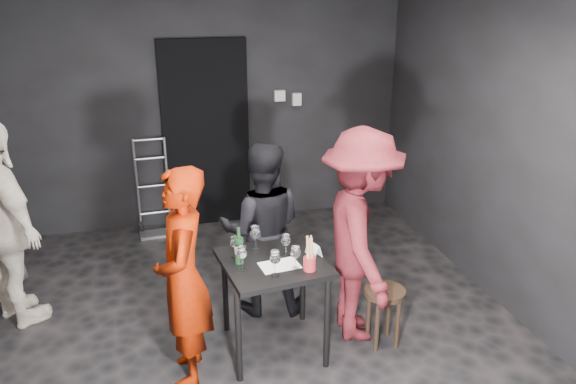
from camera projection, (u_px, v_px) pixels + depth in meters
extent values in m
cube|color=black|center=(248.00, 340.00, 4.43)|extent=(4.50, 5.00, 0.02)
cube|color=black|center=(204.00, 107.00, 6.22)|extent=(4.50, 0.04, 2.70)
cube|color=black|center=(521.00, 156.00, 4.47)|extent=(0.04, 5.00, 2.70)
cube|color=black|center=(206.00, 135.00, 6.27)|extent=(0.95, 0.10, 2.10)
cube|color=#B7B7B2|center=(280.00, 96.00, 6.34)|extent=(0.12, 0.06, 0.12)
cube|color=#B7B7B2|center=(297.00, 99.00, 6.40)|extent=(0.10, 0.06, 0.14)
cylinder|color=#B2B2B7|center=(137.00, 187.00, 6.14)|extent=(0.03, 0.03, 1.09)
cylinder|color=#B2B2B7|center=(168.00, 185.00, 6.22)|extent=(0.03, 0.03, 1.09)
cube|color=#B2B2B7|center=(157.00, 234.00, 6.27)|extent=(0.36, 0.20, 0.03)
cylinder|color=black|center=(141.00, 225.00, 6.33)|extent=(0.04, 0.16, 0.16)
cylinder|color=black|center=(171.00, 222.00, 6.41)|extent=(0.04, 0.16, 0.16)
cube|color=black|center=(273.00, 263.00, 4.10)|extent=(0.72, 0.72, 0.04)
cylinder|color=black|center=(239.00, 338.00, 3.86)|extent=(0.04, 0.04, 0.71)
cylinder|color=black|center=(327.00, 325.00, 4.01)|extent=(0.04, 0.04, 0.71)
cylinder|color=black|center=(225.00, 291.00, 4.44)|extent=(0.04, 0.04, 0.71)
cylinder|color=black|center=(303.00, 281.00, 4.59)|extent=(0.04, 0.04, 0.71)
cylinder|color=black|center=(385.00, 292.00, 4.25)|extent=(0.31, 0.31, 0.04)
cylinder|color=black|center=(389.00, 312.00, 4.43)|extent=(0.04, 0.04, 0.41)
cylinder|color=black|center=(369.00, 315.00, 4.39)|extent=(0.04, 0.04, 0.41)
cylinder|color=black|center=(377.00, 327.00, 4.24)|extent=(0.04, 0.04, 0.41)
cylinder|color=black|center=(398.00, 324.00, 4.28)|extent=(0.04, 0.04, 0.41)
imported|color=#8C1800|center=(183.00, 274.00, 3.76)|extent=(0.44, 0.63, 1.64)
imported|color=black|center=(262.00, 231.00, 4.63)|extent=(0.77, 0.52, 1.46)
imported|color=maroon|center=(361.00, 224.00, 4.23)|extent=(0.71, 1.28, 1.88)
imported|color=#EFDFCA|center=(2.00, 211.00, 4.36)|extent=(1.13, 1.26, 1.97)
cube|color=white|center=(280.00, 265.00, 4.01)|extent=(0.30, 0.22, 0.00)
cylinder|color=black|center=(239.00, 250.00, 4.02)|extent=(0.07, 0.07, 0.20)
cylinder|color=black|center=(239.00, 233.00, 3.97)|extent=(0.03, 0.03, 0.08)
cylinder|color=white|center=(239.00, 249.00, 4.02)|extent=(0.07, 0.07, 0.06)
cylinder|color=#A82229|center=(310.00, 264.00, 3.94)|extent=(0.09, 0.09, 0.10)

